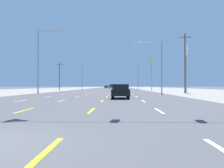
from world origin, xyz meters
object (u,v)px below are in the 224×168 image
Objects in this scene: suv_center_turn_near at (112,86)px; streetlight_left_row_0 at (41,56)px; pole_sign_right_row_2 at (152,64)px; streetlight_right_row_0 at (158,62)px; streetlight_right_row_1 at (137,73)px; streetlight_left_row_1 at (84,74)px; sedan_inner_left_mid at (106,87)px; pole_sign_right_row_1 at (186,57)px; sedan_inner_right_nearest at (120,91)px; sedan_inner_left_midfar at (108,87)px.

streetlight_left_row_0 is (-9.40, -70.87, 5.18)m from suv_center_turn_near.
suv_center_turn_near is 0.44× the size of pole_sign_right_row_2.
streetlight_right_row_1 is at bearing 89.86° from streetlight_right_row_0.
streetlight_right_row_0 is (19.22, 0.00, -1.11)m from streetlight_left_row_0.
streetlight_left_row_1 is (-19.16, 44.78, 0.35)m from streetlight_right_row_0.
pole_sign_right_row_2 is at bearing 58.15° from streetlight_left_row_0.
suv_center_turn_near is at bearing -76.95° from sedan_inner_left_mid.
pole_sign_right_row_2 is at bearing 94.24° from pole_sign_right_row_1.
streetlight_left_row_1 is at bearing 164.27° from pole_sign_right_row_2.
streetlight_left_row_1 is (-23.63, 6.66, -3.18)m from pole_sign_right_row_2.
streetlight_left_row_1 is at bearing -109.69° from suv_center_turn_near.
sedan_inner_right_nearest and sedan_inner_left_midfar have the same top height.
streetlight_left_row_0 is 48.78m from streetlight_right_row_1.
sedan_inner_right_nearest is at bearing -101.70° from pole_sign_right_row_2.
pole_sign_right_row_2 is (17.73, -47.56, 7.88)m from sedan_inner_left_mid.
streetlight_left_row_1 reaches higher than sedan_inner_left_mid.
streetlight_right_row_1 reaches higher than sedan_inner_left_midfar.
pole_sign_right_row_2 is 44.95m from streetlight_left_row_0.
pole_sign_right_row_1 reaches higher than sedan_inner_left_mid.
streetlight_right_row_0 is at bearing 65.34° from sedan_inner_right_nearest.
streetlight_left_row_0 is 1.24× the size of streetlight_right_row_0.
sedan_inner_right_nearest is 1.00× the size of sedan_inner_left_midfar.
streetlight_right_row_0 is 44.79m from streetlight_right_row_1.
suv_center_turn_near is 0.57× the size of streetlight_right_row_0.
streetlight_right_row_0 is at bearing 0.00° from streetlight_left_row_0.
pole_sign_right_row_2 is (17.54, -58.78, 7.88)m from sedan_inner_left_midfar.
streetlight_left_row_1 is (-6.09, -52.13, 4.70)m from sedan_inner_left_midfar.
pole_sign_right_row_2 reaches higher than streetlight_right_row_0.
pole_sign_right_row_1 is at bearing -85.76° from pole_sign_right_row_2.
streetlight_right_row_1 reaches higher than suv_center_turn_near.
streetlight_right_row_1 is (6.35, 58.38, 5.11)m from sedan_inner_right_nearest.
sedan_inner_left_mid is at bearing 103.05° from suv_center_turn_near.
suv_center_turn_near is at bearing 97.89° from streetlight_right_row_0.
suv_center_turn_near is at bearing 82.45° from streetlight_left_row_0.
streetlight_left_row_0 is 1.16× the size of streetlight_left_row_1.
sedan_inner_right_nearest is 84.54m from suv_center_turn_near.
streetlight_left_row_1 reaches higher than suv_center_turn_near.
streetlight_left_row_1 is at bearing 102.48° from sedan_inner_right_nearest.
streetlight_left_row_1 is (-25.89, 37.17, -1.45)m from pole_sign_right_row_1.
streetlight_right_row_1 is at bearing 0.00° from streetlight_left_row_1.
pole_sign_right_row_2 is 1.04× the size of streetlight_left_row_0.
pole_sign_right_row_1 is 45.32m from streetlight_left_row_1.
pole_sign_right_row_1 is 1.07× the size of streetlight_right_row_0.
pole_sign_right_row_1 is at bearing 16.35° from streetlight_left_row_0.
streetlight_left_row_1 is at bearing 89.93° from streetlight_left_row_0.
suv_center_turn_near is 15.20m from sedan_inner_left_mid.
streetlight_right_row_1 is at bearing 66.65° from streetlight_left_row_0.
sedan_inner_left_midfar is 97.88m from streetlight_right_row_0.
sedan_inner_left_mid is at bearing 81.78° from streetlight_left_row_1.
pole_sign_right_row_2 is 1.20× the size of streetlight_left_row_1.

